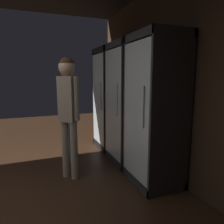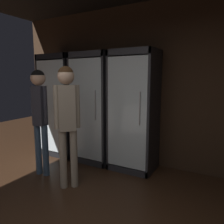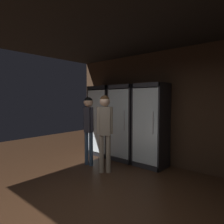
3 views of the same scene
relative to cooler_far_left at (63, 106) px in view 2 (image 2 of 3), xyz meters
name	(u,v)px [view 2 (image 2 of 3)]	position (x,y,z in m)	size (l,w,h in m)	color
wall_back	(162,87)	(1.95, 0.30, 0.43)	(6.00, 0.06, 2.80)	#382619
cooler_far_left	(63,106)	(0.00, 0.00, 0.00)	(0.74, 0.60, 1.99)	black
cooler_left	(96,109)	(0.79, 0.00, 0.00)	(0.74, 0.60, 1.99)	#2B2B30
cooler_center	(135,112)	(1.59, 0.00, 0.00)	(0.74, 0.60, 1.99)	#2B2B30
shopper_near	(40,109)	(0.40, -0.98, 0.10)	(0.29, 0.22, 1.67)	#384C66
shopper_far	(67,112)	(1.05, -1.09, 0.12)	(0.27, 0.27, 1.71)	gray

